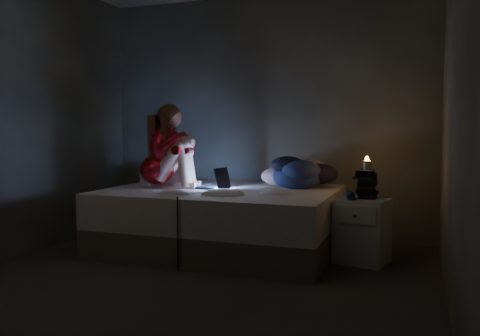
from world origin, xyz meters
The scene contains 13 objects.
floor centered at (0.00, 0.00, -0.01)m, with size 3.60×3.80×0.02m, color #383330.
wall_back centered at (0.00, 1.91, 1.30)m, with size 3.60×0.02×2.60m, color #333532.
wall_right centered at (1.81, 0.00, 1.30)m, with size 0.02×3.80×2.60m, color #333532.
bed centered at (-0.17, 1.10, 0.29)m, with size 2.13×1.60×0.59m, color #B6B1AB, non-canonical shape.
pillow centered at (-0.91, 1.35, 0.65)m, with size 0.44×0.31×0.13m, color white.
woman centered at (-0.83, 1.03, 1.00)m, with size 0.51×0.33×0.82m, color #9D0E0F, non-canonical shape.
laptop centered at (-0.27, 1.07, 0.69)m, with size 0.31×0.22×0.22m, color black, non-canonical shape.
clothes_pile centered at (0.48, 1.44, 0.75)m, with size 0.53×0.43×0.32m, color navy, non-canonical shape.
nightstand centered at (1.15, 1.07, 0.28)m, with size 0.42×0.37×0.55m, color silver.
book_stack centered at (1.17, 1.15, 0.68)m, with size 0.19×0.25×0.26m, color black, non-canonical shape.
candle centered at (1.17, 1.15, 0.85)m, with size 0.07×0.07×0.08m, color beige.
phone centered at (1.08, 1.02, 0.56)m, with size 0.07×0.14×0.01m, color black.
blue_orb centered at (1.08, 0.96, 0.59)m, with size 0.08×0.08×0.08m, color navy.
Camera 1 is at (1.60, -3.27, 1.15)m, focal length 37.07 mm.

